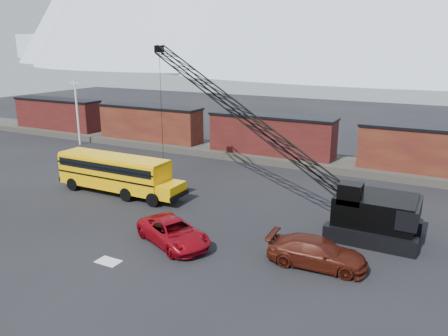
% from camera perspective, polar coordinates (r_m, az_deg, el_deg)
% --- Properties ---
extents(ground, '(160.00, 160.00, 0.00)m').
position_cam_1_polar(ground, '(29.32, -10.30, -8.51)').
color(ground, black).
rests_on(ground, ground).
extents(gravel_berm, '(120.00, 5.00, 0.70)m').
position_cam_1_polar(gravel_berm, '(47.47, 6.13, 1.50)').
color(gravel_berm, '#4D493F').
rests_on(gravel_berm, ground).
extents(boxcar_west_far, '(13.70, 3.10, 4.17)m').
position_cam_1_polar(boxcar_west_far, '(65.62, -20.90, 6.63)').
color(boxcar_west_far, '#531817').
rests_on(boxcar_west_far, gravel_berm).
extents(boxcar_west_near, '(13.70, 3.10, 4.17)m').
position_cam_1_polar(boxcar_west_near, '(54.76, -9.61, 5.84)').
color(boxcar_west_near, '#461414').
rests_on(boxcar_west_near, gravel_berm).
extents(boxcar_mid, '(13.70, 3.10, 4.17)m').
position_cam_1_polar(boxcar_mid, '(46.94, 6.21, 4.36)').
color(boxcar_mid, '#531817').
rests_on(boxcar_mid, gravel_berm).
extents(boxcar_east_near, '(13.70, 3.10, 4.17)m').
position_cam_1_polar(boxcar_east_near, '(43.82, 26.03, 2.04)').
color(boxcar_east_near, '#461414').
rests_on(boxcar_east_near, gravel_berm).
extents(utility_pole, '(1.40, 0.24, 8.00)m').
position_cam_1_polar(utility_pole, '(56.90, -18.63, 7.02)').
color(utility_pole, silver).
rests_on(utility_pole, ground).
extents(snow_patch, '(1.40, 0.90, 0.02)m').
position_cam_1_polar(snow_patch, '(26.30, -14.86, -11.72)').
color(snow_patch, silver).
rests_on(snow_patch, ground).
extents(school_bus, '(11.65, 2.65, 3.19)m').
position_cam_1_polar(school_bus, '(37.04, -13.80, -0.61)').
color(school_bus, '#F9B405').
rests_on(school_bus, ground).
extents(red_pickup, '(6.16, 4.68, 1.55)m').
position_cam_1_polar(red_pickup, '(27.40, -6.61, -8.34)').
color(red_pickup, maroon).
rests_on(red_pickup, ground).
extents(maroon_suv, '(5.68, 2.63, 1.61)m').
position_cam_1_polar(maroon_suv, '(25.23, 12.03, -10.73)').
color(maroon_suv, '#46150C').
rests_on(maroon_suv, ground).
extents(crawler_crane, '(22.60, 6.81, 12.14)m').
position_cam_1_polar(crawler_crane, '(32.97, 2.75, 6.84)').
color(crawler_crane, black).
rests_on(crawler_crane, ground).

